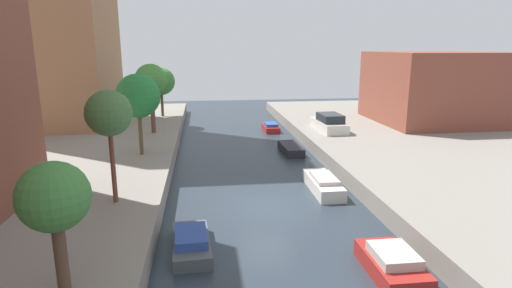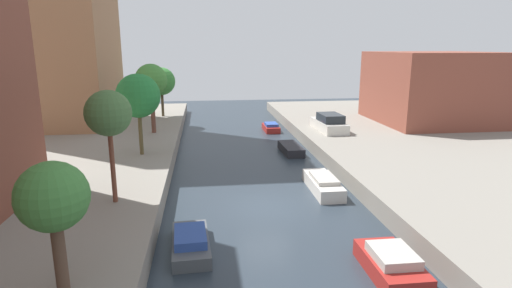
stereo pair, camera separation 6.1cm
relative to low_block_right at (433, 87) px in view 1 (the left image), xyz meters
name	(u,v)px [view 1 (the left image)]	position (x,y,z in m)	size (l,w,h in m)	color
ground_plane	(266,207)	(-18.00, -16.40, -4.17)	(84.00, 84.00, 0.00)	#28333D
low_block_right	(433,87)	(0.00, 0.00, 0.00)	(10.00, 10.33, 6.35)	brown
street_tree_1	(54,199)	(-25.00, -24.45, -0.31)	(1.93, 1.93, 3.90)	brown
street_tree_2	(109,114)	(-25.00, -17.28, 0.83)	(2.00, 2.00, 5.05)	brown
street_tree_3	(138,96)	(-25.00, -8.82, 0.62)	(2.79, 2.79, 5.21)	brown
street_tree_4	(151,81)	(-25.00, -1.85, 1.01)	(2.54, 2.54, 5.52)	brown
street_tree_5	(161,81)	(-25.00, 6.25, 0.29)	(2.72, 2.72, 4.84)	#4D442E
parked_car	(329,123)	(-10.62, -2.92, -2.57)	(2.05, 4.71, 1.44)	beige
moored_boat_left_2	(191,242)	(-21.58, -20.46, -3.81)	(1.61, 3.52, 0.86)	#4C5156
moored_boat_right_2	(392,264)	(-14.54, -23.10, -3.76)	(1.63, 3.17, 0.97)	maroon
moored_boat_right_3	(323,184)	(-14.47, -14.42, -3.77)	(1.40, 4.13, 0.91)	beige
moored_boat_right_4	(291,149)	(-14.49, -5.96, -3.87)	(1.42, 3.55, 0.62)	#232328
moored_boat_right_5	(271,127)	(-14.65, 2.36, -3.83)	(1.33, 3.05, 0.79)	maroon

